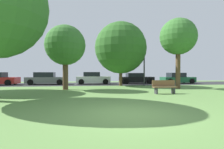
% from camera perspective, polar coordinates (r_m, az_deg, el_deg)
% --- Properties ---
extents(ground_plane, '(44.00, 44.00, 0.00)m').
position_cam_1_polar(ground_plane, '(6.31, 5.80, -12.54)').
color(ground_plane, '#5B8442').
extents(road_strip, '(44.00, 6.40, 0.01)m').
position_cam_1_polar(road_strip, '(22.06, -3.96, -2.98)').
color(road_strip, '#28282B').
rests_on(road_strip, ground_plane).
extents(oak_tree_center, '(3.30, 3.30, 5.32)m').
position_cam_1_polar(oak_tree_center, '(15.40, -14.63, 8.93)').
color(oak_tree_center, brown).
rests_on(oak_tree_center, ground_plane).
extents(oak_tree_left, '(5.48, 5.48, 6.76)m').
position_cam_1_polar(oak_tree_left, '(19.22, 2.77, 8.46)').
color(oak_tree_left, brown).
rests_on(oak_tree_left, ground_plane).
extents(oak_tree_right, '(3.21, 3.21, 6.20)m').
position_cam_1_polar(oak_tree_right, '(17.17, 20.30, 11.13)').
color(oak_tree_right, brown).
rests_on(oak_tree_right, ground_plane).
extents(parked_car_grey, '(4.50, 1.97, 1.43)m').
position_cam_1_polar(parked_car_grey, '(22.19, -20.15, -1.32)').
color(parked_car_grey, slate).
rests_on(parked_car_grey, ground_plane).
extents(parked_car_white, '(4.00, 1.97, 1.45)m').
position_cam_1_polar(parked_car_white, '(21.81, -6.09, -1.28)').
color(parked_car_white, white).
rests_on(parked_car_white, ground_plane).
extents(parked_car_black, '(4.15, 2.06, 1.34)m').
position_cam_1_polar(parked_car_black, '(22.69, 7.61, -1.32)').
color(parked_car_black, black).
rests_on(parked_car_black, ground_plane).
extents(parked_car_green, '(4.05, 2.09, 1.37)m').
position_cam_1_polar(parked_car_green, '(24.44, 20.03, -1.20)').
color(parked_car_green, '#195633').
rests_on(parked_car_green, ground_plane).
extents(park_bench, '(1.60, 0.45, 0.90)m').
position_cam_1_polar(park_bench, '(12.54, 16.30, -3.77)').
color(park_bench, brown).
rests_on(park_bench, ground_plane).
extents(street_lamp_post, '(0.14, 0.14, 4.50)m').
position_cam_1_polar(street_lamp_post, '(19.11, 10.21, 3.17)').
color(street_lamp_post, '#2D2D33').
rests_on(street_lamp_post, ground_plane).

